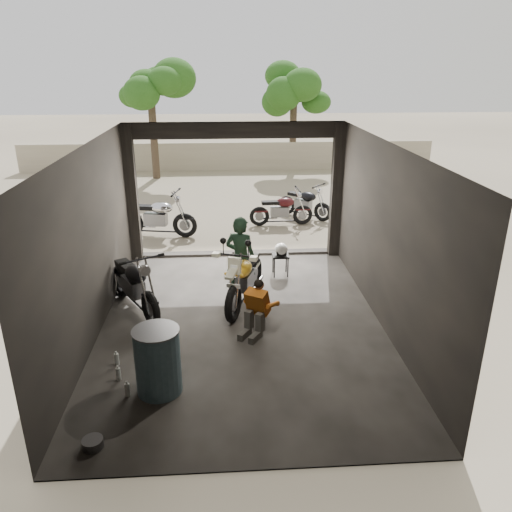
{
  "coord_description": "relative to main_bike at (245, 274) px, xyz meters",
  "views": [
    {
      "loc": [
        -0.28,
        -7.98,
        4.43
      ],
      "look_at": [
        0.29,
        0.6,
        1.09
      ],
      "focal_mm": 35.0,
      "sensor_mm": 36.0,
      "label": 1
    }
  ],
  "objects": [
    {
      "name": "tree_right",
      "position": [
        2.71,
        13.19,
        2.92
      ],
      "size": [
        2.2,
        2.2,
        5.0
      ],
      "color": "#382B1E",
      "rests_on": "ground"
    },
    {
      "name": "outside_bike_b",
      "position": [
        1.29,
        5.02,
        -0.09
      ],
      "size": [
        1.63,
        0.74,
        1.08
      ],
      "primitive_type": null,
      "rotation": [
        0.0,
        0.0,
        1.62
      ],
      "color": "#3F0F12",
      "rests_on": "ground"
    },
    {
      "name": "outside_bike_a",
      "position": [
        -2.16,
        4.26,
        0.0
      ],
      "size": [
        1.99,
        1.1,
        1.27
      ],
      "primitive_type": null,
      "rotation": [
        0.0,
        0.0,
        1.39
      ],
      "color": "black",
      "rests_on": "ground"
    },
    {
      "name": "boundary_wall",
      "position": [
        -0.09,
        13.19,
        -0.03
      ],
      "size": [
        18.0,
        0.3,
        1.2
      ],
      "primitive_type": "cube",
      "color": "gray",
      "rests_on": "ground"
    },
    {
      "name": "helmet",
      "position": [
        0.86,
        1.33,
        0.0
      ],
      "size": [
        0.3,
        0.32,
        0.27
      ],
      "primitive_type": "ellipsoid",
      "rotation": [
        0.0,
        0.0,
        0.04
      ],
      "color": "white",
      "rests_on": "stool"
    },
    {
      "name": "stool",
      "position": [
        0.85,
        1.36,
        -0.21
      ],
      "size": [
        0.36,
        0.36,
        0.5
      ],
      "rotation": [
        0.0,
        0.0,
        -0.27
      ],
      "color": "black",
      "rests_on": "ground"
    },
    {
      "name": "sign_post",
      "position": [
        2.94,
        1.78,
        1.17
      ],
      "size": [
        0.88,
        0.08,
        2.64
      ],
      "rotation": [
        0.0,
        0.0,
        -0.13
      ],
      "color": "black",
      "rests_on": "ground"
    },
    {
      "name": "ground",
      "position": [
        -0.09,
        -0.81,
        -0.63
      ],
      "size": [
        80.0,
        80.0,
        0.0
      ],
      "primitive_type": "plane",
      "color": "#7A6D56",
      "rests_on": "ground"
    },
    {
      "name": "outside_bike_c",
      "position": [
        2.08,
        5.74,
        -0.09
      ],
      "size": [
        1.64,
        1.54,
        1.08
      ],
      "primitive_type": null,
      "rotation": [
        0.0,
        0.0,
        0.86
      ],
      "color": "black",
      "rests_on": "ground"
    },
    {
      "name": "left_bike",
      "position": [
        -2.09,
        -0.1,
        -0.01
      ],
      "size": [
        1.59,
        1.96,
        1.24
      ],
      "primitive_type": null,
      "rotation": [
        0.0,
        0.0,
        0.54
      ],
      "color": "black",
      "rests_on": "ground"
    },
    {
      "name": "main_bike",
      "position": [
        0.0,
        0.0,
        0.0
      ],
      "size": [
        1.37,
        2.05,
        1.27
      ],
      "primitive_type": null,
      "rotation": [
        0.0,
        0.0,
        -0.34
      ],
      "color": "#EDEBC8",
      "rests_on": "ground"
    },
    {
      "name": "oil_drum",
      "position": [
        -1.35,
        -2.71,
        -0.14
      ],
      "size": [
        0.74,
        0.74,
        1.0
      ],
      "primitive_type": "cylinder",
      "rotation": [
        0.0,
        0.0,
        -0.16
      ],
      "color": "#405E6C",
      "rests_on": "ground"
    },
    {
      "name": "garage",
      "position": [
        -0.09,
        -0.26,
        0.64
      ],
      "size": [
        7.0,
        7.13,
        3.2
      ],
      "color": "#2D2B28",
      "rests_on": "ground"
    },
    {
      "name": "tree_left",
      "position": [
        -3.09,
        11.69,
        3.35
      ],
      "size": [
        2.2,
        2.2,
        5.6
      ],
      "color": "#382B1E",
      "rests_on": "ground"
    },
    {
      "name": "rider",
      "position": [
        -0.06,
        0.31,
        0.21
      ],
      "size": [
        0.73,
        0.62,
        1.7
      ],
      "primitive_type": "imported",
      "rotation": [
        0.0,
        0.0,
        2.72
      ],
      "color": "black",
      "rests_on": "ground"
    },
    {
      "name": "mechanic",
      "position": [
        0.11,
        -1.22,
        -0.15
      ],
      "size": [
        0.78,
        0.83,
        0.97
      ],
      "primitive_type": null,
      "rotation": [
        0.0,
        0.0,
        -0.57
      ],
      "color": "orange",
      "rests_on": "ground"
    }
  ]
}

